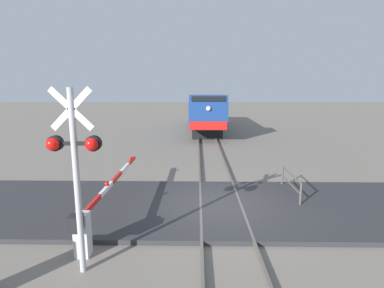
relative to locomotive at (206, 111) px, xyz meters
name	(u,v)px	position (x,y,z in m)	size (l,w,h in m)	color
ground_plane	(221,208)	(0.00, -19.96, -1.93)	(160.00, 160.00, 0.00)	slate
rail_track_left	(201,206)	(-0.72, -19.96, -1.85)	(0.08, 80.00, 0.15)	#59544C
rail_track_right	(241,206)	(0.72, -19.96, -1.85)	(0.08, 80.00, 0.15)	#59544C
road_surface	(221,206)	(0.00, -19.96, -1.85)	(36.00, 5.25, 0.15)	#2D2D30
locomotive	(206,111)	(0.00, 0.00, 0.00)	(3.02, 15.54, 3.67)	black
crossing_signal	(75,161)	(-3.53, -23.77, 0.76)	(1.18, 0.33, 4.29)	#ADADB2
crossing_gate	(96,209)	(-3.76, -22.04, -1.12)	(0.36, 7.01, 1.27)	silver
guard_railing	(291,182)	(2.83, -18.78, -1.31)	(0.08, 2.40, 0.95)	#4C4742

